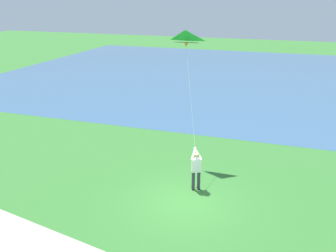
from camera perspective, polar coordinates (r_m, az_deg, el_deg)
The scene contains 4 objects.
ground_plane at distance 15.62m, azimuth 2.54°, elevation -11.54°, with size 120.00×120.00×0.00m, color #33702D.
lake_water at distance 40.08m, azimuth 7.32°, elevation 7.83°, with size 36.00×44.00×0.01m, color #385B7F.
person_kite_flyer at distance 16.10m, azimuth 4.35°, elevation -6.35°, with size 0.63×0.50×1.83m.
flying_kite at distance 17.49m, azimuth 2.68°, elevation 13.10°, with size 2.62×1.81×4.74m.
Camera 1 is at (-12.88, -3.61, 8.08)m, focal length 39.75 mm.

